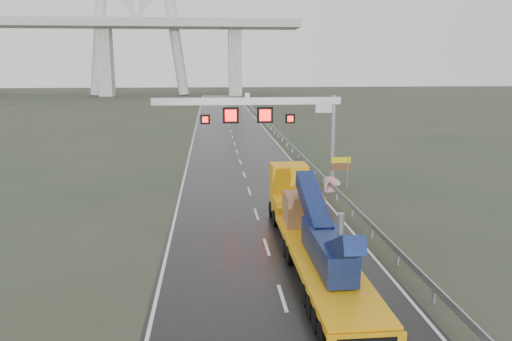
{
  "coord_description": "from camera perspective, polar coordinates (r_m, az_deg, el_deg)",
  "views": [
    {
      "loc": [
        -2.83,
        -21.09,
        9.57
      ],
      "look_at": [
        -0.14,
        8.8,
        3.2
      ],
      "focal_mm": 35.0,
      "sensor_mm": 36.0,
      "label": 1
    }
  ],
  "objects": [
    {
      "name": "ground",
      "position": [
        23.33,
        2.32,
        -12.24
      ],
      "size": [
        400.0,
        400.0,
        0.0
      ],
      "primitive_type": "plane",
      "color": "#2F3827",
      "rests_on": "ground"
    },
    {
      "name": "sign_gantry",
      "position": [
        39.59,
        2.05,
        6.24
      ],
      "size": [
        14.9,
        1.2,
        7.42
      ],
      "color": "#A1A19D",
      "rests_on": "ground"
    },
    {
      "name": "road",
      "position": [
        61.9,
        -2.47,
        3.09
      ],
      "size": [
        11.0,
        200.0,
        0.02
      ],
      "primitive_type": "cube",
      "color": "black",
      "rests_on": "ground"
    },
    {
      "name": "striped_barrier",
      "position": [
        38.71,
        8.41,
        -1.57
      ],
      "size": [
        0.77,
        0.55,
        1.17
      ],
      "primitive_type": "cube",
      "rotation": [
        0.0,
        0.0,
        0.29
      ],
      "color": "red",
      "rests_on": "ground"
    },
    {
      "name": "heavy_haul_truck",
      "position": [
        26.23,
        5.87,
        -5.8
      ],
      "size": [
        2.67,
        17.47,
        4.1
      ],
      "rotation": [
        0.0,
        0.0,
        0.0
      ],
      "color": "orange",
      "rests_on": "ground"
    },
    {
      "name": "exit_sign_pair",
      "position": [
        39.13,
        9.66,
        0.44
      ],
      "size": [
        1.54,
        0.09,
        2.65
      ],
      "rotation": [
        0.0,
        0.0,
        0.02
      ],
      "color": "gray",
      "rests_on": "ground"
    },
    {
      "name": "guardrail",
      "position": [
        52.62,
        4.7,
        2.24
      ],
      "size": [
        0.2,
        140.0,
        1.4
      ],
      "primitive_type": null,
      "color": "gray",
      "rests_on": "ground"
    }
  ]
}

